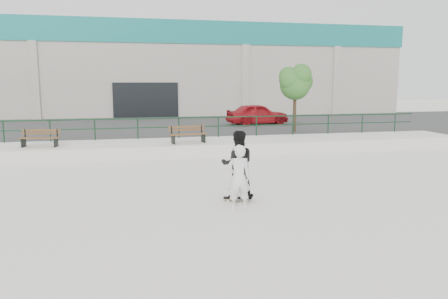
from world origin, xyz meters
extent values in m
plane|color=silver|center=(0.00, 0.00, 0.00)|extent=(120.00, 120.00, 0.00)
cube|color=silver|center=(0.00, 9.50, 0.25)|extent=(30.00, 3.00, 0.50)
cube|color=#373737|center=(0.00, 18.00, 0.25)|extent=(60.00, 14.00, 0.50)
cylinder|color=#143820|center=(0.00, 10.80, 1.50)|extent=(28.00, 0.06, 0.06)
cylinder|color=#143820|center=(0.00, 10.80, 1.05)|extent=(28.00, 0.05, 0.05)
cylinder|color=#143820|center=(-7.00, 10.80, 1.00)|extent=(0.06, 0.06, 1.00)
cylinder|color=#143820|center=(-5.00, 10.80, 1.00)|extent=(0.06, 0.06, 1.00)
cylinder|color=#143820|center=(-3.00, 10.80, 1.00)|extent=(0.06, 0.06, 1.00)
cylinder|color=#143820|center=(-1.00, 10.80, 1.00)|extent=(0.06, 0.06, 1.00)
cylinder|color=#143820|center=(1.00, 10.80, 1.00)|extent=(0.06, 0.06, 1.00)
cylinder|color=#143820|center=(3.00, 10.80, 1.00)|extent=(0.06, 0.06, 1.00)
cylinder|color=#143820|center=(5.00, 10.80, 1.00)|extent=(0.06, 0.06, 1.00)
cylinder|color=#143820|center=(7.00, 10.80, 1.00)|extent=(0.06, 0.06, 1.00)
cylinder|color=#143820|center=(9.00, 10.80, 1.00)|extent=(0.06, 0.06, 1.00)
cylinder|color=#143820|center=(11.00, 10.80, 1.00)|extent=(0.06, 0.06, 1.00)
cylinder|color=#143820|center=(13.00, 10.80, 1.00)|extent=(0.06, 0.06, 1.00)
cube|color=beige|center=(0.00, 32.00, 4.00)|extent=(44.00, 16.00, 8.00)
cube|color=#19817D|center=(0.00, 32.00, 7.10)|extent=(44.20, 16.20, 1.80)
cube|color=black|center=(0.00, 23.95, 1.60)|extent=(5.00, 0.15, 3.20)
cube|color=beige|center=(-8.00, 23.90, 3.10)|extent=(0.60, 0.25, 6.20)
cube|color=beige|center=(8.00, 23.90, 3.10)|extent=(0.60, 0.25, 6.20)
cube|color=beige|center=(16.00, 23.90, 3.10)|extent=(0.60, 0.25, 6.20)
cube|color=#53381C|center=(-5.20, 8.95, 0.89)|extent=(1.63, 0.37, 0.04)
cube|color=#53381C|center=(-5.17, 9.11, 0.89)|extent=(1.63, 0.37, 0.04)
cube|color=#53381C|center=(-5.15, 9.27, 0.89)|extent=(1.63, 0.37, 0.04)
cube|color=#53381C|center=(-5.13, 9.34, 1.06)|extent=(1.62, 0.30, 0.09)
cube|color=#53381C|center=(-5.13, 9.34, 1.19)|extent=(1.62, 0.30, 0.09)
cube|color=black|center=(-5.84, 9.22, 0.69)|extent=(0.13, 0.46, 0.38)
cube|color=black|center=(-5.81, 9.45, 1.06)|extent=(0.06, 0.05, 0.38)
cube|color=black|center=(-4.50, 9.00, 0.69)|extent=(0.13, 0.46, 0.38)
cube|color=black|center=(-4.46, 9.24, 1.06)|extent=(0.06, 0.05, 0.38)
cube|color=#53381C|center=(1.23, 8.71, 0.91)|extent=(1.71, 0.38, 0.04)
cube|color=#53381C|center=(1.20, 8.88, 0.91)|extent=(1.71, 0.38, 0.04)
cube|color=#53381C|center=(1.17, 9.05, 0.91)|extent=(1.71, 0.38, 0.04)
cube|color=#53381C|center=(1.16, 9.13, 1.09)|extent=(1.70, 0.31, 0.10)
cube|color=#53381C|center=(1.16, 9.13, 1.22)|extent=(1.70, 0.31, 0.10)
cube|color=black|center=(0.49, 8.77, 0.70)|extent=(0.13, 0.48, 0.40)
cube|color=black|center=(0.45, 9.02, 1.09)|extent=(0.06, 0.06, 0.40)
cube|color=black|center=(1.91, 9.00, 0.70)|extent=(0.13, 0.48, 0.40)
cube|color=black|center=(1.87, 9.24, 1.09)|extent=(0.06, 0.06, 0.40)
cylinder|color=#433321|center=(7.58, 12.09, 1.62)|extent=(0.19, 0.19, 2.23)
sphere|color=#386926|center=(7.58, 12.09, 3.11)|extent=(1.68, 1.68, 1.68)
sphere|color=#386926|center=(8.04, 12.37, 3.29)|extent=(1.30, 1.30, 1.30)
sphere|color=#386926|center=(7.21, 11.90, 3.38)|extent=(1.21, 1.21, 1.21)
sphere|color=#386926|center=(7.76, 11.72, 3.66)|extent=(1.12, 1.12, 1.12)
sphere|color=#386926|center=(7.30, 12.46, 3.57)|extent=(1.02, 1.02, 1.02)
imported|color=#AE151D|center=(6.78, 16.47, 1.18)|extent=(4.18, 2.11, 1.37)
cube|color=black|center=(1.42, 0.72, 0.09)|extent=(0.81, 0.39, 0.02)
cube|color=olive|center=(1.42, 0.72, 0.07)|extent=(0.81, 0.39, 0.01)
cube|color=gray|center=(1.17, 0.79, 0.04)|extent=(0.10, 0.17, 0.03)
cube|color=gray|center=(1.67, 0.66, 0.04)|extent=(0.10, 0.17, 0.03)
cylinder|color=#F6F0CD|center=(1.14, 0.69, 0.03)|extent=(0.06, 0.04, 0.06)
cylinder|color=#F6F0CD|center=(1.19, 0.88, 0.03)|extent=(0.06, 0.04, 0.06)
cylinder|color=#F6F0CD|center=(1.65, 0.56, 0.03)|extent=(0.06, 0.04, 0.06)
cylinder|color=#F6F0CD|center=(1.69, 0.75, 0.03)|extent=(0.06, 0.04, 0.06)
imported|color=black|center=(1.42, 0.72, 1.03)|extent=(1.01, 0.84, 1.86)
imported|color=white|center=(1.22, -0.17, 0.85)|extent=(0.64, 0.43, 1.71)
camera|label=1|loc=(-1.51, -10.64, 3.27)|focal=35.00mm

